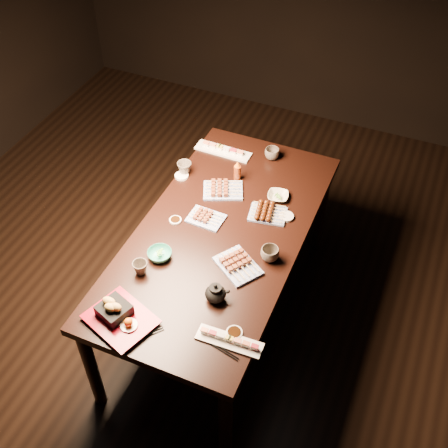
{
  "coord_description": "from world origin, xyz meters",
  "views": [
    {
      "loc": [
        1.28,
        -1.92,
        3.01
      ],
      "look_at": [
        0.4,
        0.13,
        0.77
      ],
      "focal_mm": 45.0,
      "sensor_mm": 36.0,
      "label": 1
    }
  ],
  "objects": [
    {
      "name": "tempura_tray",
      "position": [
        0.19,
        -0.66,
        0.81
      ],
      "size": [
        0.38,
        0.35,
        0.12
      ],
      "primitive_type": null,
      "rotation": [
        0.0,
        0.0,
        -0.34
      ],
      "color": "black",
      "rests_on": "dining_table"
    },
    {
      "name": "teacup_far_left",
      "position": [
        -0.01,
        0.47,
        0.79
      ],
      "size": [
        0.12,
        0.12,
        0.08
      ],
      "primitive_type": "imported",
      "rotation": [
        0.0,
        0.0,
        0.4
      ],
      "color": "#52493F",
      "rests_on": "dining_table"
    },
    {
      "name": "edamame_bowl_green",
      "position": [
        0.17,
        -0.22,
        0.77
      ],
      "size": [
        0.17,
        0.17,
        0.04
      ],
      "primitive_type": "imported",
      "rotation": [
        0.0,
        0.0,
        0.43
      ],
      "color": "teal",
      "rests_on": "dining_table"
    },
    {
      "name": "chopsticks_se",
      "position": [
        0.7,
        -0.61,
        0.75
      ],
      "size": [
        0.2,
        0.06,
        0.01
      ],
      "primitive_type": null,
      "rotation": [
        0.0,
        0.0,
        -0.2
      ],
      "color": "black",
      "rests_on": "dining_table"
    },
    {
      "name": "chopsticks_near",
      "position": [
        0.33,
        -0.7,
        0.75
      ],
      "size": [
        0.15,
        0.18,
        0.01
      ],
      "primitive_type": null,
      "rotation": [
        0.0,
        0.0,
        0.89
      ],
      "color": "black",
      "rests_on": "dining_table"
    },
    {
      "name": "dining_table",
      "position": [
        0.4,
        0.08,
        0.38
      ],
      "size": [
        1.04,
        1.86,
        0.75
      ],
      "primitive_type": "cube",
      "rotation": [
        0.0,
        0.0,
        0.08
      ],
      "color": "black",
      "rests_on": "ground"
    },
    {
      "name": "sauce_dish_se",
      "position": [
        0.72,
        -0.51,
        0.76
      ],
      "size": [
        0.09,
        0.09,
        0.01
      ],
      "primitive_type": "cylinder",
      "rotation": [
        0.0,
        0.0,
        0.16
      ],
      "color": "white",
      "rests_on": "dining_table"
    },
    {
      "name": "edamame_bowl_cream",
      "position": [
        0.6,
        0.48,
        0.77
      ],
      "size": [
        0.14,
        0.14,
        0.03
      ],
      "primitive_type": "imported",
      "rotation": [
        0.0,
        0.0,
        0.19
      ],
      "color": "beige",
      "rests_on": "dining_table"
    },
    {
      "name": "condiment_bottle",
      "position": [
        0.31,
        0.54,
        0.82
      ],
      "size": [
        0.06,
        0.06,
        0.14
      ],
      "primitive_type": "cylinder",
      "rotation": [
        0.0,
        0.0,
        0.34
      ],
      "color": "maroon",
      "rests_on": "dining_table"
    },
    {
      "name": "teacup_mid_right",
      "position": [
        0.72,
        0.0,
        0.79
      ],
      "size": [
        0.13,
        0.13,
        0.08
      ],
      "primitive_type": "imported",
      "rotation": [
        0.0,
        0.0,
        0.4
      ],
      "color": "#52493F",
      "rests_on": "dining_table"
    },
    {
      "name": "sauce_dish_west",
      "position": [
        0.12,
        0.06,
        0.76
      ],
      "size": [
        0.08,
        0.08,
        0.01
      ],
      "primitive_type": "cylinder",
      "rotation": [
        0.0,
        0.0,
        -0.15
      ],
      "color": "white",
      "rests_on": "dining_table"
    },
    {
      "name": "yakitori_plate_right",
      "position": [
        0.58,
        -0.12,
        0.78
      ],
      "size": [
        0.29,
        0.28,
        0.06
      ],
      "primitive_type": null,
      "rotation": [
        0.0,
        0.0,
        -0.59
      ],
      "color": "#828EB6",
      "rests_on": "dining_table"
    },
    {
      "name": "ground",
      "position": [
        0.0,
        0.0,
        0.0
      ],
      "size": [
        5.0,
        5.0,
        0.0
      ],
      "primitive_type": "plane",
      "color": "black",
      "rests_on": "ground"
    },
    {
      "name": "sushi_platter_far",
      "position": [
        0.12,
        0.76,
        0.77
      ],
      "size": [
        0.37,
        0.11,
        0.05
      ],
      "primitive_type": null,
      "rotation": [
        0.0,
        0.0,
        3.12
      ],
      "color": "white",
      "rests_on": "dining_table"
    },
    {
      "name": "tsukune_plate",
      "position": [
        0.59,
        0.32,
        0.78
      ],
      "size": [
        0.23,
        0.19,
        0.05
      ],
      "primitive_type": null,
      "rotation": [
        0.0,
        0.0,
        0.17
      ],
      "color": "#828EB6",
      "rests_on": "dining_table"
    },
    {
      "name": "teacup_far_right",
      "position": [
        0.43,
        0.82,
        0.79
      ],
      "size": [
        0.12,
        0.12,
        0.07
      ],
      "primitive_type": "imported",
      "rotation": [
        0.0,
        0.0,
        -0.36
      ],
      "color": "#52493F",
      "rests_on": "dining_table"
    },
    {
      "name": "sushi_platter_near",
      "position": [
        0.72,
        -0.56,
        0.77
      ],
      "size": [
        0.32,
        0.1,
        0.04
      ],
      "primitive_type": null,
      "rotation": [
        0.0,
        0.0,
        0.04
      ],
      "color": "white",
      "rests_on": "dining_table"
    },
    {
      "name": "yakitori_plate_center",
      "position": [
        0.28,
        0.15,
        0.78
      ],
      "size": [
        0.21,
        0.16,
        0.05
      ],
      "primitive_type": null,
      "rotation": [
        0.0,
        0.0,
        -0.04
      ],
      "color": "#828EB6",
      "rests_on": "dining_table"
    },
    {
      "name": "teapot",
      "position": [
        0.56,
        -0.35,
        0.8
      ],
      "size": [
        0.17,
        0.17,
        0.11
      ],
      "primitive_type": null,
      "rotation": [
        0.0,
        0.0,
        0.44
      ],
      "color": "black",
      "rests_on": "dining_table"
    },
    {
      "name": "teacup_near_left",
      "position": [
        0.13,
        -0.35,
        0.79
      ],
      "size": [
        0.11,
        0.11,
        0.07
      ],
      "primitive_type": "imported",
      "rotation": [
        0.0,
        0.0,
        0.44
      ],
      "color": "#52493F",
      "rests_on": "dining_table"
    },
    {
      "name": "sauce_dish_nw",
      "position": [
        -0.02,
        0.43,
        0.76
      ],
      "size": [
        0.1,
        0.1,
        0.01
      ],
      "primitive_type": "cylinder",
      "rotation": [
        0.0,
        0.0,
        -0.19
      ],
      "color": "white",
      "rests_on": "dining_table"
    },
    {
      "name": "sauce_dish_east",
      "position": [
        0.7,
        0.34,
        0.76
      ],
      "size": [
        0.1,
        0.1,
        0.02
      ],
      "primitive_type": "cylinder",
      "rotation": [
        0.0,
        0.0,
        0.15
      ],
      "color": "white",
      "rests_on": "dining_table"
    },
    {
      "name": "yakitori_plate_left",
      "position": [
        0.27,
        0.4,
        0.78
      ],
      "size": [
        0.28,
        0.25,
        0.06
      ],
      "primitive_type": null,
      "rotation": [
        0.0,
        0.0,
        0.41
      ],
      "color": "#828EB6",
      "rests_on": "dining_table"
    }
  ]
}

